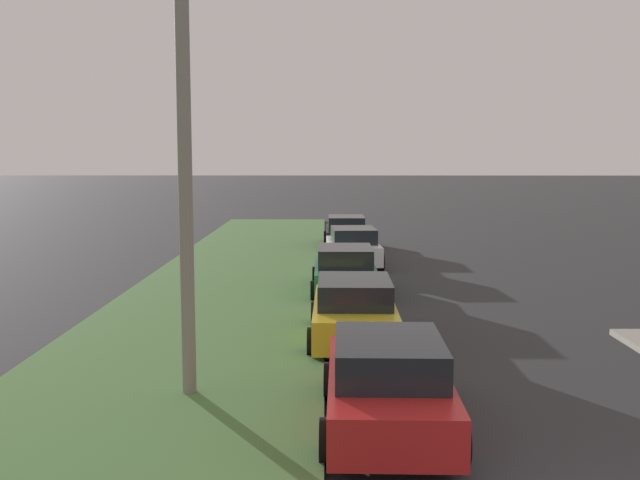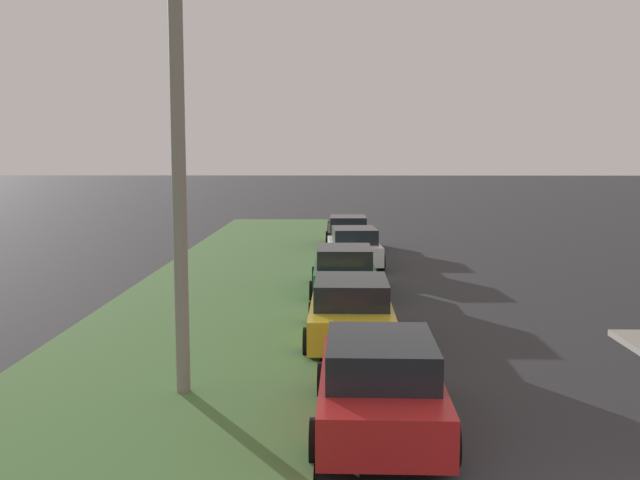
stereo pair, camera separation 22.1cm
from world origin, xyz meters
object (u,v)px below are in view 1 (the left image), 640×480
at_px(parked_car_red, 388,384).
at_px(parked_car_black, 346,232).
at_px(streetlight, 205,144).
at_px(parked_car_green, 345,271).
at_px(parked_car_yellow, 354,311).
at_px(parked_car_white, 353,247).

distance_m(parked_car_red, parked_car_black, 22.27).
bearing_deg(parked_car_black, streetlight, 171.67).
xyz_separation_m(parked_car_black, streetlight, (-20.90, 2.97, 3.67)).
bearing_deg(parked_car_green, parked_car_black, -1.68).
bearing_deg(parked_car_black, parked_car_red, 179.73).
bearing_deg(parked_car_green, parked_car_red, -177.98).
relative_size(parked_car_red, parked_car_green, 1.01).
height_order(parked_car_red, streetlight, streetlight).
bearing_deg(parked_car_yellow, parked_car_red, -175.99).
distance_m(parked_car_red, parked_car_yellow, 5.31).
xyz_separation_m(parked_car_green, parked_car_white, (5.88, -0.48, 0.00)).
relative_size(parked_car_yellow, streetlight, 0.58).
height_order(parked_car_red, parked_car_green, same).
bearing_deg(parked_car_black, parked_car_green, 177.90).
relative_size(parked_car_red, streetlight, 0.58).
distance_m(parked_car_red, parked_car_green, 11.03).
height_order(parked_car_yellow, streetlight, streetlight).
relative_size(parked_car_yellow, parked_car_white, 0.98).
height_order(parked_car_green, parked_car_white, same).
relative_size(parked_car_green, streetlight, 0.57).
xyz_separation_m(parked_car_yellow, parked_car_black, (16.96, -0.31, 0.00)).
bearing_deg(parked_car_red, parked_car_green, 3.08).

